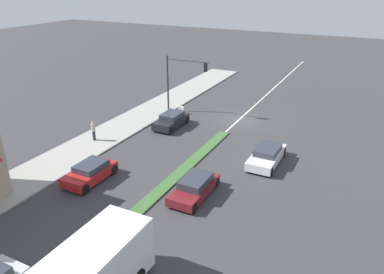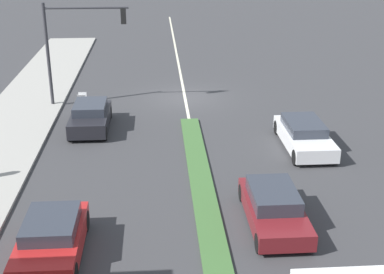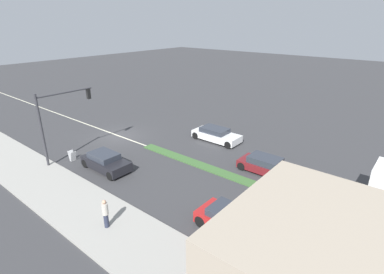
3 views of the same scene
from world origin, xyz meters
TOP-DOWN VIEW (x-y plane):
  - ground_plane at (0.00, 18.00)m, footprint 160.00×160.00m
  - sidewalk_right at (9.00, 18.50)m, footprint 4.00×73.00m
  - lane_marking_center at (0.00, 0.00)m, footprint 0.16×60.00m
  - traffic_signal_main at (6.12, 0.98)m, footprint 4.59×0.34m
  - pedestrian at (9.17, 10.69)m, footprint 0.34×0.34m
  - warning_aframe_sign at (5.81, 1.52)m, footprint 0.45×0.53m
  - hatchback_red at (5.00, 15.99)m, footprint 1.87×3.87m
  - sedan_maroon at (-2.20, 14.48)m, footprint 1.82×4.20m
  - sedan_dark at (5.00, 4.85)m, footprint 1.83×4.00m
  - van_white at (-5.00, 7.98)m, footprint 1.89×4.54m

SIDE VIEW (x-z plane):
  - ground_plane at x=0.00m, z-range 0.00..0.00m
  - lane_marking_center at x=0.00m, z-range 0.00..0.01m
  - sidewalk_right at x=9.00m, z-range 0.00..0.12m
  - warning_aframe_sign at x=5.81m, z-range 0.01..0.84m
  - sedan_maroon at x=-2.20m, z-range -0.02..1.20m
  - van_white at x=-5.00m, z-range -0.01..1.23m
  - hatchback_red at x=5.00m, z-range -0.01..1.24m
  - sedan_dark at x=5.00m, z-range -0.02..1.29m
  - pedestrian at x=9.17m, z-range 0.16..1.85m
  - traffic_signal_main at x=6.12m, z-range 1.10..6.70m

